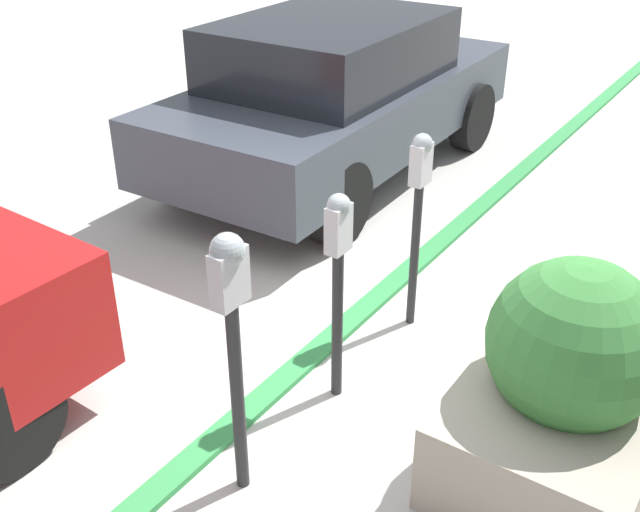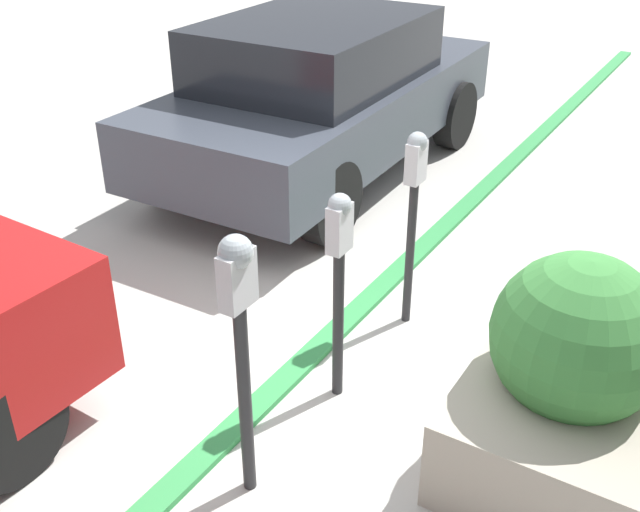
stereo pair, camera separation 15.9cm
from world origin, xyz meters
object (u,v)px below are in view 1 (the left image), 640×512
(parking_meter_nearest, at_px, (232,318))
(parking_meter_middle, at_px, (419,196))
(parked_car_middle, at_px, (338,93))
(parking_meter_second, at_px, (338,265))
(planter_box, at_px, (565,390))

(parking_meter_nearest, relative_size, parking_meter_middle, 1.07)
(parking_meter_nearest, relative_size, parked_car_middle, 0.35)
(parking_meter_middle, distance_m, parked_car_middle, 2.77)
(parking_meter_second, height_order, parking_meter_middle, parking_meter_middle)
(planter_box, bearing_deg, parking_meter_nearest, 128.51)
(parking_meter_middle, relative_size, planter_box, 1.01)
(parking_meter_middle, bearing_deg, parking_meter_second, 179.36)
(parking_meter_second, bearing_deg, parking_meter_middle, -0.64)
(parking_meter_nearest, height_order, planter_box, parking_meter_nearest)
(parking_meter_nearest, xyz_separation_m, parking_meter_second, (0.90, 0.00, -0.15))
(parking_meter_nearest, height_order, parked_car_middle, parked_car_middle)
(parking_meter_second, relative_size, parking_meter_middle, 0.96)
(parking_meter_nearest, relative_size, planter_box, 1.07)
(parking_meter_middle, height_order, planter_box, parking_meter_middle)
(parking_meter_nearest, bearing_deg, parking_meter_second, 0.00)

